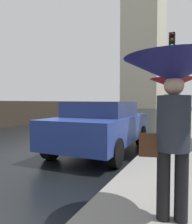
{
  "coord_description": "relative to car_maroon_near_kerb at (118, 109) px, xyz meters",
  "views": [
    {
      "loc": [
        5.18,
        -3.67,
        1.39
      ],
      "look_at": [
        0.19,
        7.24,
        0.85
      ],
      "focal_mm": 34.22,
      "sensor_mm": 36.0,
      "label": 1
    }
  ],
  "objects": [
    {
      "name": "traffic_light",
      "position": [
        5.79,
        -9.58,
        2.41
      ],
      "size": [
        0.26,
        0.39,
        4.39
      ],
      "color": "black",
      "rests_on": "sidewalk_strip"
    },
    {
      "name": "car_maroon_near_kerb",
      "position": [
        0.0,
        0.0,
        0.0
      ],
      "size": [
        2.08,
        4.5,
        1.45
      ],
      "rotation": [
        0.0,
        0.0,
        3.21
      ],
      "color": "maroon",
      "rests_on": "ground"
    },
    {
      "name": "car_blue_mid_road",
      "position": [
        4.39,
        -14.37,
        -0.03
      ],
      "size": [
        1.91,
        3.94,
        1.41
      ],
      "rotation": [
        0.0,
        0.0,
        0.01
      ],
      "color": "navy",
      "rests_on": "ground"
    },
    {
      "name": "distant_tower",
      "position": [
        -3.94,
        29.93,
        16.05
      ],
      "size": [
        8.94,
        9.38,
        33.64
      ],
      "color": "beige",
      "rests_on": "ground"
    },
    {
      "name": "pedestrian_with_umbrella_far",
      "position": [
        6.25,
        -14.34,
        0.84
      ],
      "size": [
        1.08,
        1.08,
        1.83
      ],
      "rotation": [
        0.0,
        0.0,
        0.27
      ],
      "color": "black",
      "rests_on": "sidewalk_strip"
    },
    {
      "name": "pedestrian_with_umbrella_near",
      "position": [
        6.54,
        -17.55,
        0.75
      ],
      "size": [
        1.04,
        1.04,
        1.71
      ],
      "rotation": [
        0.0,
        0.0,
        0.23
      ],
      "color": "black",
      "rests_on": "sidewalk_strip"
    },
    {
      "name": "sidewalk_strip",
      "position": [
        6.65,
        -16.23,
        -0.7
      ],
      "size": [
        2.2,
        60.0,
        0.14
      ],
      "primitive_type": "cube",
      "color": "gray",
      "rests_on": "ground"
    }
  ]
}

